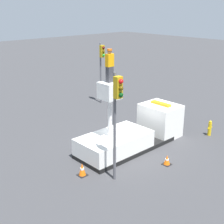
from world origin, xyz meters
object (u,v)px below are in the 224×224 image
(bucket_truck, at_px, (134,133))
(traffic_cone_rear, at_px, (82,170))
(traffic_light_across, at_px, (102,61))
(traffic_cone_curbside, at_px, (167,160))
(worker, at_px, (110,66))
(traffic_light_pole, at_px, (117,107))
(fire_hydrant, at_px, (210,128))

(bucket_truck, relative_size, traffic_cone_rear, 10.70)
(traffic_light_across, relative_size, traffic_cone_rear, 7.63)
(traffic_cone_curbside, bearing_deg, traffic_light_across, 66.30)
(traffic_light_across, relative_size, traffic_cone_curbside, 9.35)
(worker, xyz_separation_m, traffic_cone_curbside, (1.57, -2.85, -4.94))
(traffic_light_pole, relative_size, fire_hydrant, 5.21)
(bucket_truck, xyz_separation_m, traffic_light_pole, (-3.51, -2.15, 2.99))
(traffic_cone_curbside, bearing_deg, bucket_truck, 81.62)
(worker, bearing_deg, traffic_light_across, 51.51)
(fire_hydrant, height_order, traffic_cone_rear, fire_hydrant)
(worker, distance_m, traffic_light_across, 10.25)
(traffic_light_pole, distance_m, traffic_light_across, 12.76)
(bucket_truck, relative_size, traffic_light_across, 1.40)
(traffic_light_across, height_order, fire_hydrant, traffic_light_across)
(traffic_cone_rear, bearing_deg, traffic_light_pole, -57.43)
(traffic_light_pole, distance_m, traffic_cone_rear, 3.92)
(worker, relative_size, traffic_light_pole, 0.32)
(bucket_truck, distance_m, fire_hydrant, 5.35)
(traffic_light_pole, height_order, traffic_cone_curbside, traffic_light_pole)
(bucket_truck, distance_m, worker, 4.81)
(traffic_light_across, xyz_separation_m, traffic_cone_rear, (-8.78, -8.58, -3.34))
(traffic_light_pole, xyz_separation_m, traffic_cone_curbside, (3.09, -0.71, -3.55))
(traffic_light_across, bearing_deg, traffic_cone_rear, -135.69)
(fire_hydrant, bearing_deg, traffic_cone_rear, 170.02)
(traffic_cone_rear, bearing_deg, worker, 14.55)
(fire_hydrant, height_order, traffic_cone_curbside, fire_hydrant)
(worker, bearing_deg, traffic_cone_rear, -165.45)
(fire_hydrant, distance_m, traffic_cone_curbside, 5.29)
(traffic_cone_rear, height_order, traffic_cone_curbside, traffic_cone_rear)
(bucket_truck, bearing_deg, traffic_cone_curbside, -98.38)
(traffic_light_pole, bearing_deg, traffic_light_across, 52.19)
(traffic_light_pole, xyz_separation_m, traffic_cone_rear, (-0.96, 1.50, -3.49))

